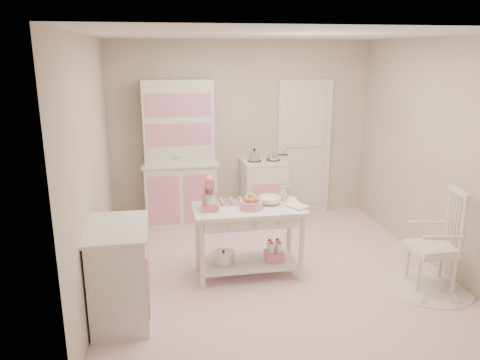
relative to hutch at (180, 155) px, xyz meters
The scene contains 14 objects.
room_shell 2.00m from the hutch, 60.70° to the right, with size 3.84×3.84×2.62m.
door 1.89m from the hutch, ahead, with size 0.82×0.05×2.04m, color white.
hutch is the anchor object (origin of this frame).
stove 1.33m from the hutch, ahead, with size 0.62×0.57×0.92m, color white.
base_cabinet 2.54m from the hutch, 106.41° to the right, with size 0.54×0.84×0.92m, color white.
lace_rug 3.57m from the hutch, 43.68° to the right, with size 0.92×0.92×0.01m, color white.
rocking_chair 3.46m from the hutch, 43.68° to the right, with size 0.48×0.72×1.10m, color white.
work_table 1.94m from the hutch, 69.52° to the right, with size 1.20×0.60×0.80m, color white.
stand_mixer 1.71m from the hutch, 82.57° to the right, with size 0.20×0.28×0.34m, color #F36674.
cookie_tray 1.63m from the hutch, 72.27° to the right, with size 0.34×0.24×0.02m, color silver.
bread_basket 1.90m from the hutch, 69.48° to the right, with size 0.25×0.25×0.09m, color pink.
mixing_bowl 1.88m from the hutch, 61.16° to the right, with size 0.26×0.26×0.08m, color white.
metal_pitcher 1.90m from the hutch, 55.22° to the right, with size 0.10×0.10×0.17m, color silver.
recipe_book 2.15m from the hutch, 59.28° to the right, with size 0.17×0.23×0.02m, color white.
Camera 1 is at (-1.24, -4.78, 2.44)m, focal length 35.00 mm.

